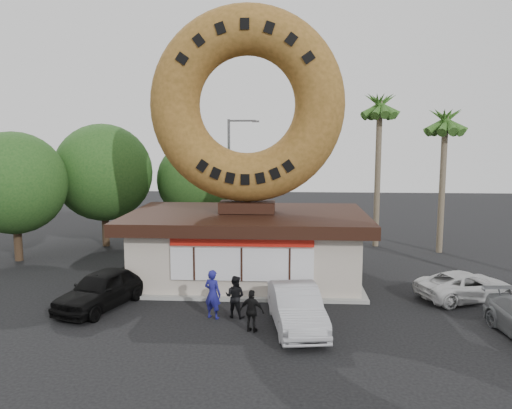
{
  "coord_description": "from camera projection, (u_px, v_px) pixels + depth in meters",
  "views": [
    {
      "loc": [
        1.82,
        -17.27,
        6.82
      ],
      "look_at": [
        0.54,
        4.0,
        3.94
      ],
      "focal_mm": 35.0,
      "sensor_mm": 36.0,
      "label": 1
    }
  ],
  "objects": [
    {
      "name": "tree_far",
      "position": [
        14.0,
        183.0,
        27.2
      ],
      "size": [
        5.6,
        5.6,
        7.14
      ],
      "color": "#473321",
      "rests_on": "ground"
    },
    {
      "name": "street_lamp",
      "position": [
        231.0,
        172.0,
        33.44
      ],
      "size": [
        2.11,
        0.2,
        8.0
      ],
      "color": "#59595E",
      "rests_on": "ground"
    },
    {
      "name": "giant_donut",
      "position": [
        247.0,
        105.0,
        22.93
      ],
      "size": [
        8.98,
        2.29,
        8.98
      ],
      "primitive_type": "torus",
      "rotation": [
        1.57,
        0.0,
        0.0
      ],
      "color": "#9C682D",
      "rests_on": "donut_shop"
    },
    {
      "name": "car_black",
      "position": [
        102.0,
        289.0,
        20.04
      ],
      "size": [
        3.1,
        4.8,
        1.52
      ],
      "primitive_type": "imported",
      "rotation": [
        0.0,
        0.0,
        -0.32
      ],
      "color": "black",
      "rests_on": "ground"
    },
    {
      "name": "car_silver",
      "position": [
        296.0,
        307.0,
        17.91
      ],
      "size": [
        2.27,
        4.78,
        1.51
      ],
      "primitive_type": "imported",
      "rotation": [
        0.0,
        0.0,
        0.15
      ],
      "color": "#A8A9AD",
      "rests_on": "ground"
    },
    {
      "name": "person_center",
      "position": [
        235.0,
        297.0,
        18.94
      ],
      "size": [
        0.92,
        0.8,
        1.62
      ],
      "primitive_type": "imported",
      "rotation": [
        0.0,
        0.0,
        2.87
      ],
      "color": "black",
      "rests_on": "ground"
    },
    {
      "name": "ground",
      "position": [
        235.0,
        326.0,
        18.11
      ],
      "size": [
        90.0,
        90.0,
        0.0
      ],
      "primitive_type": "plane",
      "color": "black",
      "rests_on": "ground"
    },
    {
      "name": "car_white",
      "position": [
        467.0,
        286.0,
        21.02
      ],
      "size": [
        4.69,
        3.3,
        1.19
      ],
      "primitive_type": "imported",
      "rotation": [
        0.0,
        0.0,
        1.91
      ],
      "color": "silver",
      "rests_on": "ground"
    },
    {
      "name": "palm_near",
      "position": [
        380.0,
        111.0,
        30.38
      ],
      "size": [
        2.6,
        2.6,
        9.75
      ],
      "color": "#726651",
      "rests_on": "ground"
    },
    {
      "name": "donut_shop",
      "position": [
        247.0,
        244.0,
        23.79
      ],
      "size": [
        11.2,
        7.2,
        3.8
      ],
      "color": "beige",
      "rests_on": "ground"
    },
    {
      "name": "palm_far",
      "position": [
        445.0,
        126.0,
        28.81
      ],
      "size": [
        2.6,
        2.6,
        8.75
      ],
      "color": "#726651",
      "rests_on": "ground"
    },
    {
      "name": "tree_west",
      "position": [
        103.0,
        173.0,
        30.91
      ],
      "size": [
        6.0,
        6.0,
        7.65
      ],
      "color": "#473321",
      "rests_on": "ground"
    },
    {
      "name": "person_left",
      "position": [
        213.0,
        294.0,
        18.83
      ],
      "size": [
        0.81,
        0.69,
        1.88
      ],
      "primitive_type": "imported",
      "rotation": [
        0.0,
        0.0,
        2.73
      ],
      "color": "navy",
      "rests_on": "ground"
    },
    {
      "name": "person_right",
      "position": [
        252.0,
        311.0,
        17.51
      ],
      "size": [
        0.96,
        0.62,
        1.52
      ],
      "primitive_type": "imported",
      "rotation": [
        0.0,
        0.0,
        2.84
      ],
      "color": "black",
      "rests_on": "ground"
    },
    {
      "name": "tree_mid",
      "position": [
        197.0,
        180.0,
        32.64
      ],
      "size": [
        5.2,
        5.2,
        6.63
      ],
      "color": "#473321",
      "rests_on": "ground"
    }
  ]
}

